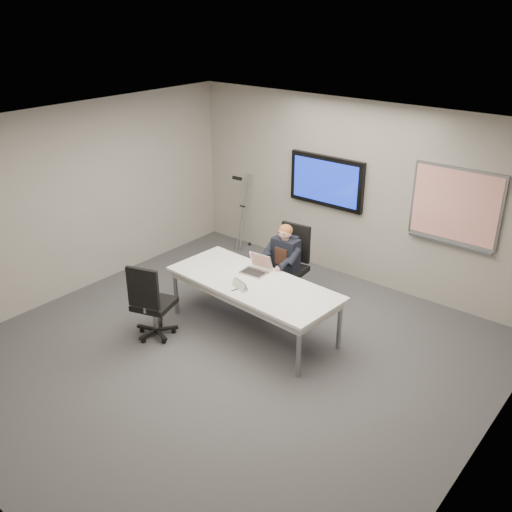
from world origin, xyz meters
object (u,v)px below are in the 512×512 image
Objects in this scene: office_chair_far at (288,278)px; seated_person at (279,276)px; office_chair_near at (153,315)px; laptop at (257,268)px; conference_table at (253,287)px.

office_chair_far is 0.93× the size of seated_person.
office_chair_near is 3.02× the size of laptop.
conference_table is 0.33m from laptop.
conference_table is at bearing -64.20° from laptop.
office_chair_far is at bearing -129.65° from office_chair_near.
laptop is (-0.15, 0.26, 0.14)m from conference_table.
laptop is at bearing -96.94° from office_chair_far.
seated_person is at bearing -132.60° from office_chair_near.
laptop reaches higher than conference_table.
conference_table is 1.96× the size of seated_person.
conference_table is 0.75m from seated_person.
conference_table is 2.23× the size of office_chair_near.
office_chair_far is at bearing 101.22° from conference_table.
office_chair_far is 1.06× the size of office_chair_near.
seated_person reaches higher than office_chair_near.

